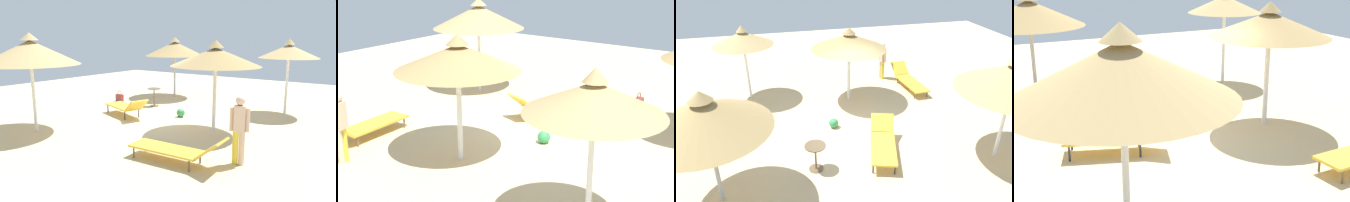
% 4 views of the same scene
% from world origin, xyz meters
% --- Properties ---
extents(ground, '(24.00, 24.00, 0.10)m').
position_xyz_m(ground, '(0.00, 0.00, -0.05)').
color(ground, beige).
extents(parasol_umbrella_back, '(2.78, 2.78, 2.89)m').
position_xyz_m(parasol_umbrella_back, '(-3.45, 2.31, 2.33)').
color(parasol_umbrella_back, white).
rests_on(parasol_umbrella_back, ground).
extents(parasol_umbrella_far_left, '(2.58, 2.58, 2.68)m').
position_xyz_m(parasol_umbrella_far_left, '(-0.45, -1.99, 2.21)').
color(parasol_umbrella_far_left, white).
rests_on(parasol_umbrella_far_left, ground).
extents(parasol_umbrella_near_right, '(2.08, 2.08, 2.71)m').
position_xyz_m(parasol_umbrella_near_right, '(3.07, -3.04, 2.26)').
color(parasol_umbrella_near_right, white).
rests_on(parasol_umbrella_near_right, ground).
extents(lounge_chair_front, '(1.24, 2.09, 0.73)m').
position_xyz_m(lounge_chair_front, '(-0.52, 1.42, 0.37)').
color(lounge_chair_front, gold).
rests_on(lounge_chair_front, ground).
extents(lounge_chair_near_left, '(0.74, 2.28, 0.72)m').
position_xyz_m(lounge_chair_near_left, '(-3.04, -2.45, 0.33)').
color(lounge_chair_near_left, gold).
rests_on(lounge_chair_near_left, ground).
extents(person_standing_far_right, '(0.28, 0.42, 1.53)m').
position_xyz_m(person_standing_far_right, '(-2.31, -3.57, 0.85)').
color(person_standing_far_right, beige).
rests_on(person_standing_far_right, ground).
extents(handbag, '(0.19, 0.34, 0.48)m').
position_xyz_m(handbag, '(1.30, 3.52, 0.17)').
color(handbag, maroon).
rests_on(handbag, ground).
extents(side_table_round, '(0.54, 0.54, 0.73)m').
position_xyz_m(side_table_round, '(1.39, 1.67, 0.50)').
color(side_table_round, brown).
rests_on(side_table_round, ground).
extents(beach_ball, '(0.30, 0.30, 0.30)m').
position_xyz_m(beach_ball, '(0.51, -0.20, 0.15)').
color(beach_ball, '#338C4C').
rests_on(beach_ball, ground).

